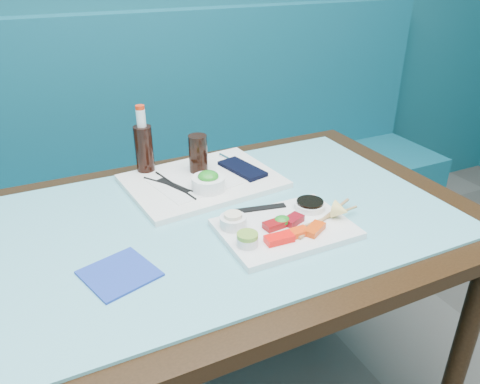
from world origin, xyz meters
name	(u,v)px	position (x,y,z in m)	size (l,w,h in m)	color
booth_bench	(146,205)	(0.00, 2.29, 0.37)	(3.00, 0.56, 1.17)	#0F5264
dining_table	(219,245)	(0.00, 1.45, 0.67)	(1.40, 0.90, 0.75)	black
glass_top	(218,218)	(0.00, 1.45, 0.75)	(1.22, 0.76, 0.01)	#62B7C5
sashimi_plate	(285,229)	(0.12, 1.31, 0.77)	(0.33, 0.23, 0.02)	white
salmon_left	(279,239)	(0.07, 1.25, 0.78)	(0.07, 0.03, 0.02)	#FF0E0A
salmon_mid	(296,233)	(0.12, 1.26, 0.78)	(0.06, 0.03, 0.02)	#FB3B0A
salmon_right	(315,229)	(0.17, 1.25, 0.78)	(0.06, 0.03, 0.02)	#E03E08
tuna_left	(274,225)	(0.09, 1.31, 0.78)	(0.05, 0.03, 0.02)	maroon
tuna_right	(293,220)	(0.15, 1.31, 0.78)	(0.05, 0.03, 0.02)	maroon
seaweed_garnish	(282,221)	(0.12, 1.32, 0.79)	(0.04, 0.04, 0.02)	#1D7E1F
ramekin_wasabi	(247,241)	(0.00, 1.27, 0.79)	(0.05, 0.05, 0.02)	silver
wasabi_fill	(247,235)	(0.00, 1.27, 0.80)	(0.05, 0.05, 0.01)	olive
ramekin_ginger	(233,222)	(0.00, 1.36, 0.79)	(0.07, 0.07, 0.03)	white
ginger_fill	(233,215)	(0.00, 1.36, 0.81)	(0.05, 0.05, 0.01)	beige
soy_dish	(310,206)	(0.23, 1.36, 0.78)	(0.08, 0.08, 0.02)	white
soy_fill	(310,202)	(0.23, 1.36, 0.79)	(0.07, 0.07, 0.01)	black
lemon_wedge	(341,211)	(0.27, 1.28, 0.80)	(0.05, 0.05, 0.04)	#FFE378
chopstick_sleeve	(261,208)	(0.11, 1.41, 0.78)	(0.14, 0.02, 0.00)	black
wooden_chopstick_a	(325,218)	(0.23, 1.29, 0.78)	(0.01, 0.01, 0.25)	#A2784C
wooden_chopstick_b	(328,217)	(0.24, 1.29, 0.78)	(0.01, 0.01, 0.20)	#A27F4C
serving_tray	(202,181)	(0.04, 1.65, 0.77)	(0.44, 0.33, 0.02)	white
paper_placemat	(202,178)	(0.04, 1.65, 0.78)	(0.29, 0.20, 0.00)	white
seaweed_bowl	(208,183)	(0.03, 1.58, 0.79)	(0.10, 0.10, 0.04)	white
seaweed_salad	(208,176)	(0.03, 1.58, 0.82)	(0.06, 0.06, 0.03)	#218C20
cola_glass	(198,154)	(0.05, 1.71, 0.83)	(0.06, 0.06, 0.12)	black
navy_pouch	(242,169)	(0.17, 1.65, 0.78)	(0.07, 0.17, 0.01)	black
fork	(227,158)	(0.16, 1.76, 0.78)	(0.01, 0.01, 0.08)	white
black_chopstick_a	(172,185)	(-0.06, 1.64, 0.78)	(0.01, 0.01, 0.21)	black
black_chopstick_b	(175,185)	(-0.06, 1.64, 0.78)	(0.01, 0.01, 0.23)	black
tray_sleeve	(174,186)	(-0.06, 1.64, 0.78)	(0.02, 0.13, 0.00)	black
cola_bottle_body	(144,151)	(-0.10, 1.79, 0.84)	(0.06, 0.06, 0.16)	black
cola_bottle_neck	(141,118)	(-0.10, 1.79, 0.95)	(0.03, 0.03, 0.05)	white
cola_bottle_cap	(140,107)	(-0.10, 1.79, 0.98)	(0.03, 0.03, 0.01)	red
blue_napkin	(119,274)	(-0.30, 1.31, 0.76)	(0.14, 0.14, 0.01)	#1C379C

